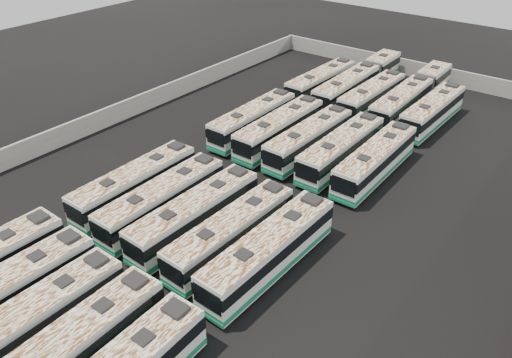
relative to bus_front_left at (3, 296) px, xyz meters
name	(u,v)px	position (x,y,z in m)	size (l,w,h in m)	color
ground	(266,193)	(4.45, 21.70, -1.77)	(140.00, 140.00, 0.00)	black
perimeter_wall	(266,183)	(4.45, 21.70, -0.67)	(45.20, 73.20, 2.20)	slate
bus_front_left	(3,296)	(0.00, 0.00, 0.00)	(2.73, 12.29, 3.46)	silver
bus_front_center	(30,325)	(3.45, -0.25, -0.02)	(2.60, 12.15, 3.42)	silver
bus_front_right	(68,354)	(7.06, -0.11, 0.02)	(2.89, 12.42, 3.49)	silver
bus_midfront_far_left	(135,184)	(-3.62, 13.81, -0.01)	(2.69, 12.22, 3.44)	silver
bus_midfront_left	(163,200)	(-0.01, 13.58, -0.01)	(2.68, 12.21, 3.44)	silver
bus_midfront_center	(195,215)	(3.51, 13.73, 0.00)	(2.83, 12.33, 3.46)	silver
bus_midfront_right	(231,233)	(7.18, 13.75, -0.03)	(2.82, 12.08, 3.39)	silver
bus_midfront_far_right	(269,251)	(10.68, 13.71, 0.05)	(2.87, 12.66, 3.56)	silver
bus_midback_far_left	(253,120)	(-3.65, 30.09, -0.01)	(2.68, 12.23, 3.44)	silver
bus_midback_left	(280,129)	(-0.05, 29.98, 0.04)	(2.74, 12.57, 3.54)	silver
bus_midback_center	(309,139)	(3.55, 29.96, -0.01)	(2.79, 12.23, 3.44)	silver
bus_midback_right	(341,149)	(7.17, 30.05, 0.02)	(2.63, 12.38, 3.49)	silver
bus_midback_far_right	(375,161)	(10.72, 30.08, 0.01)	(2.74, 12.36, 3.48)	silver
bus_back_far_left	(321,83)	(-3.71, 44.03, 0.01)	(2.93, 12.38, 3.47)	silver
bus_back_left	(359,81)	(-0.17, 47.42, 0.05)	(3.07, 19.61, 3.55)	silver
bus_back_center	(372,97)	(3.45, 43.82, -0.01)	(2.78, 12.24, 3.44)	silver
bus_back_right	(412,95)	(7.00, 47.34, 0.00)	(2.84, 19.15, 3.47)	silver
bus_back_far_right	(432,111)	(10.72, 44.05, 0.00)	(2.87, 12.30, 3.45)	silver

